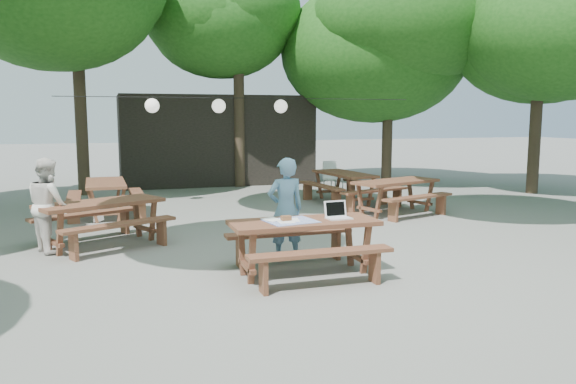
{
  "coord_description": "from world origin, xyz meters",
  "views": [
    {
      "loc": [
        -2.86,
        -7.81,
        2.16
      ],
      "look_at": [
        -0.36,
        -0.05,
        1.05
      ],
      "focal_mm": 35.0,
      "sensor_mm": 36.0,
      "label": 1
    }
  ],
  "objects_px": {
    "woman": "(286,209)",
    "second_person": "(49,205)",
    "picnic_table_nw": "(101,223)",
    "main_picnic_table": "(304,247)",
    "plastic_chair": "(333,184)"
  },
  "relations": [
    {
      "from": "woman",
      "to": "second_person",
      "type": "relative_size",
      "value": 1.03
    },
    {
      "from": "picnic_table_nw",
      "to": "woman",
      "type": "xyz_separation_m",
      "value": [
        2.64,
        -1.85,
        0.39
      ]
    },
    {
      "from": "woman",
      "to": "second_person",
      "type": "distance_m",
      "value": 3.82
    },
    {
      "from": "main_picnic_table",
      "to": "plastic_chair",
      "type": "bearing_deg",
      "value": 64.8
    },
    {
      "from": "main_picnic_table",
      "to": "picnic_table_nw",
      "type": "bearing_deg",
      "value": 134.84
    },
    {
      "from": "main_picnic_table",
      "to": "woman",
      "type": "distance_m",
      "value": 0.9
    },
    {
      "from": "main_picnic_table",
      "to": "woman",
      "type": "xyz_separation_m",
      "value": [
        -0.0,
        0.81,
        0.39
      ]
    },
    {
      "from": "woman",
      "to": "plastic_chair",
      "type": "relative_size",
      "value": 1.72
    },
    {
      "from": "picnic_table_nw",
      "to": "plastic_chair",
      "type": "distance_m",
      "value": 7.79
    },
    {
      "from": "second_person",
      "to": "plastic_chair",
      "type": "xyz_separation_m",
      "value": [
        6.93,
        4.94,
        -0.5
      ]
    },
    {
      "from": "picnic_table_nw",
      "to": "plastic_chair",
      "type": "relative_size",
      "value": 2.66
    },
    {
      "from": "plastic_chair",
      "to": "picnic_table_nw",
      "type": "bearing_deg",
      "value": -152.68
    },
    {
      "from": "main_picnic_table",
      "to": "picnic_table_nw",
      "type": "height_order",
      "value": "same"
    },
    {
      "from": "plastic_chair",
      "to": "main_picnic_table",
      "type": "bearing_deg",
      "value": -125.76
    },
    {
      "from": "woman",
      "to": "plastic_chair",
      "type": "xyz_separation_m",
      "value": [
        3.5,
        6.63,
        -0.52
      ]
    }
  ]
}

